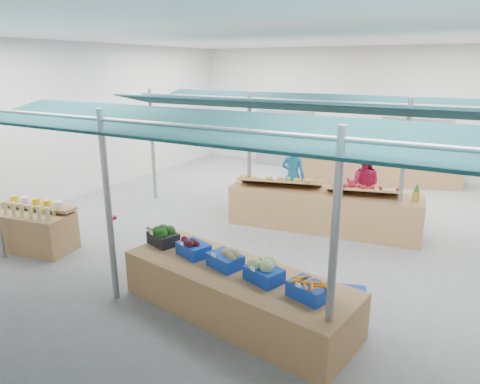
{
  "coord_description": "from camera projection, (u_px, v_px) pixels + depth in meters",
  "views": [
    {
      "loc": [
        3.75,
        -8.35,
        3.59
      ],
      "look_at": [
        -0.07,
        -1.6,
        1.28
      ],
      "focal_mm": 32.0,
      "sensor_mm": 36.0,
      "label": 1
    }
  ],
  "objects": [
    {
      "name": "veg_counter",
      "position": [
        236.0,
        292.0,
        6.35
      ],
      "size": [
        3.78,
        1.76,
        0.71
      ],
      "primitive_type": "cube",
      "rotation": [
        0.0,
        0.0,
        -0.16
      ],
      "color": "#946540",
      "rests_on": "floor"
    },
    {
      "name": "pole_grid",
      "position": [
        277.0,
        172.0,
        7.43
      ],
      "size": [
        10.0,
        4.6,
        3.0
      ],
      "color": "gray",
      "rests_on": "floor"
    },
    {
      "name": "crate_carrots",
      "position": [
        309.0,
        290.0,
        5.49
      ],
      "size": [
        0.58,
        0.49,
        0.29
      ],
      "rotation": [
        0.0,
        0.0,
        -0.31
      ],
      "color": "#0F36A6",
      "rests_on": "veg_counter"
    },
    {
      "name": "far_counter",
      "position": [
        378.0,
        170.0,
        13.35
      ],
      "size": [
        4.84,
        2.53,
        0.86
      ],
      "primitive_type": "cube",
      "rotation": [
        0.0,
        0.0,
        0.35
      ],
      "color": "#946540",
      "rests_on": "floor"
    },
    {
      "name": "vendor_right",
      "position": [
        363.0,
        185.0,
        10.18
      ],
      "size": [
        0.9,
        0.74,
        1.68
      ],
      "primitive_type": "imported",
      "rotation": [
        0.0,
        0.0,
        3.27
      ],
      "color": "#AC153E",
      "rests_on": "floor"
    },
    {
      "name": "floor",
      "position": [
        277.0,
        229.0,
        9.76
      ],
      "size": [
        13.0,
        13.0,
        0.0
      ],
      "primitive_type": "plane",
      "color": "slate",
      "rests_on": "ground"
    },
    {
      "name": "vendor_left",
      "position": [
        293.0,
        176.0,
        11.03
      ],
      "size": [
        0.66,
        0.48,
        1.68
      ],
      "primitive_type": "imported",
      "rotation": [
        0.0,
        0.0,
        3.27
      ],
      "color": "#176396",
      "rests_on": "floor"
    },
    {
      "name": "awnings",
      "position": [
        278.0,
        115.0,
        7.15
      ],
      "size": [
        9.5,
        7.08,
        0.3
      ],
      "color": "black",
      "rests_on": "pole_grid"
    },
    {
      "name": "pole_ribbon",
      "position": [
        113.0,
        219.0,
        7.26
      ],
      "size": [
        0.12,
        0.12,
        0.28
      ],
      "color": "#AE0B1A",
      "rests_on": "pole_grid"
    },
    {
      "name": "hall",
      "position": [
        305.0,
        106.0,
        10.21
      ],
      "size": [
        13.0,
        13.0,
        13.0
      ],
      "color": "silver",
      "rests_on": "ground"
    },
    {
      "name": "crate_beets",
      "position": [
        193.0,
        247.0,
        6.72
      ],
      "size": [
        0.58,
        0.49,
        0.29
      ],
      "rotation": [
        0.0,
        0.0,
        -0.31
      ],
      "color": "#0F36A6",
      "rests_on": "veg_counter"
    },
    {
      "name": "fruit_counter",
      "position": [
        323.0,
        210.0,
        9.66
      ],
      "size": [
        4.31,
        1.55,
        0.9
      ],
      "primitive_type": "cube",
      "rotation": [
        0.0,
        0.0,
        0.13
      ],
      "color": "#946540",
      "rests_on": "floor"
    },
    {
      "name": "crate_celeriac",
      "position": [
        225.0,
        258.0,
        6.32
      ],
      "size": [
        0.58,
        0.49,
        0.31
      ],
      "rotation": [
        0.0,
        0.0,
        -0.31
      ],
      "color": "#0F36A6",
      "rests_on": "veg_counter"
    },
    {
      "name": "apple_heap_red",
      "position": [
        363.0,
        188.0,
        9.09
      ],
      "size": [
        1.63,
        1.07,
        0.27
      ],
      "rotation": [
        0.0,
        0.0,
        0.26
      ],
      "color": "#997247",
      "rests_on": "fruit_counter"
    },
    {
      "name": "back_shelving_right",
      "position": [
        415.0,
        150.0,
        13.54
      ],
      "size": [
        2.0,
        0.5,
        2.0
      ],
      "primitive_type": "cube",
      "color": "#B23F33",
      "rests_on": "floor"
    },
    {
      "name": "crate_stack",
      "position": [
        346.0,
        310.0,
        5.97
      ],
      "size": [
        0.6,
        0.49,
        0.62
      ],
      "primitive_type": "cube",
      "rotation": [
        0.0,
        0.0,
        0.3
      ],
      "color": "#0F36A6",
      "rests_on": "floor"
    },
    {
      "name": "back_shelving_left",
      "position": [
        284.0,
        139.0,
        15.66
      ],
      "size": [
        2.0,
        0.5,
        2.0
      ],
      "primitive_type": "cube",
      "color": "#B23F33",
      "rests_on": "floor"
    },
    {
      "name": "crate_broccoli",
      "position": [
        163.0,
        235.0,
        7.13
      ],
      "size": [
        0.58,
        0.49,
        0.35
      ],
      "rotation": [
        0.0,
        0.0,
        -0.31
      ],
      "color": "black",
      "rests_on": "veg_counter"
    },
    {
      "name": "pineapple",
      "position": [
        416.0,
        193.0,
        8.71
      ],
      "size": [
        0.14,
        0.14,
        0.39
      ],
      "rotation": [
        0.0,
        0.0,
        0.26
      ],
      "color": "#8C6019",
      "rests_on": "fruit_counter"
    },
    {
      "name": "crate_cabbage",
      "position": [
        264.0,
        271.0,
        5.9
      ],
      "size": [
        0.58,
        0.49,
        0.35
      ],
      "rotation": [
        0.0,
        0.0,
        -0.31
      ],
      "color": "#0F36A6",
      "rests_on": "veg_counter"
    },
    {
      "name": "sparrow",
      "position": [
        151.0,
        230.0,
        7.11
      ],
      "size": [
        0.12,
        0.09,
        0.11
      ],
      "rotation": [
        0.0,
        0.0,
        -0.31
      ],
      "color": "brown",
      "rests_on": "crate_broccoli"
    },
    {
      "name": "apple_heap_yellow",
      "position": [
        279.0,
        180.0,
        9.75
      ],
      "size": [
        2.02,
        1.17,
        0.27
      ],
      "rotation": [
        0.0,
        0.0,
        0.26
      ],
      "color": "#997247",
      "rests_on": "fruit_counter"
    },
    {
      "name": "bottle_shelf",
      "position": [
        33.0,
        228.0,
        8.64
      ],
      "size": [
        1.83,
        1.3,
        1.04
      ],
      "rotation": [
        0.0,
        0.0,
        0.16
      ],
      "color": "#946540",
      "rests_on": "floor"
    }
  ]
}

